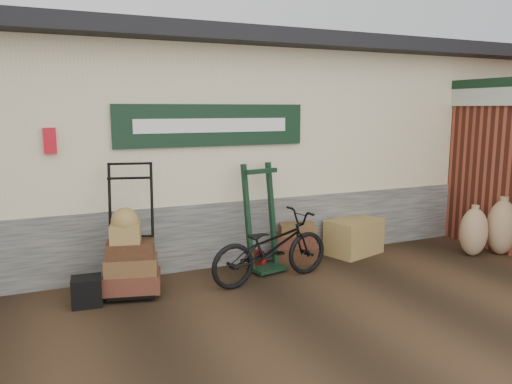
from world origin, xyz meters
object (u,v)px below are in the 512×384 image
(wicker_hamper, at_px, (354,237))
(porter_trolley, at_px, (131,228))
(bicycle, at_px, (271,243))
(green_barrow, at_px, (262,218))
(suitcase_stack, at_px, (295,242))
(black_trunk, at_px, (87,291))

(wicker_hamper, bearing_deg, porter_trolley, -176.00)
(porter_trolley, bearing_deg, bicycle, 2.93)
(porter_trolley, relative_size, bicycle, 0.93)
(porter_trolley, distance_m, green_barrow, 1.76)
(porter_trolley, xyz_separation_m, bicycle, (1.67, -0.34, -0.30))
(suitcase_stack, bearing_deg, black_trunk, -170.14)
(green_barrow, relative_size, bicycle, 0.86)
(suitcase_stack, relative_size, black_trunk, 1.93)
(bicycle, bearing_deg, black_trunk, 79.89)
(porter_trolley, distance_m, bicycle, 1.73)
(porter_trolley, distance_m, suitcase_stack, 2.42)
(suitcase_stack, distance_m, black_trunk, 2.96)
(porter_trolley, xyz_separation_m, black_trunk, (-0.55, -0.23, -0.62))
(wicker_hamper, distance_m, black_trunk, 3.92)
(wicker_hamper, height_order, black_trunk, wicker_hamper)
(suitcase_stack, distance_m, bicycle, 0.95)
(suitcase_stack, relative_size, bicycle, 0.37)
(bicycle, bearing_deg, porter_trolley, 71.08)
(black_trunk, bearing_deg, suitcase_stack, 9.86)
(wicker_hamper, bearing_deg, suitcase_stack, 177.71)
(suitcase_stack, height_order, wicker_hamper, suitcase_stack)
(porter_trolley, height_order, green_barrow, porter_trolley)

